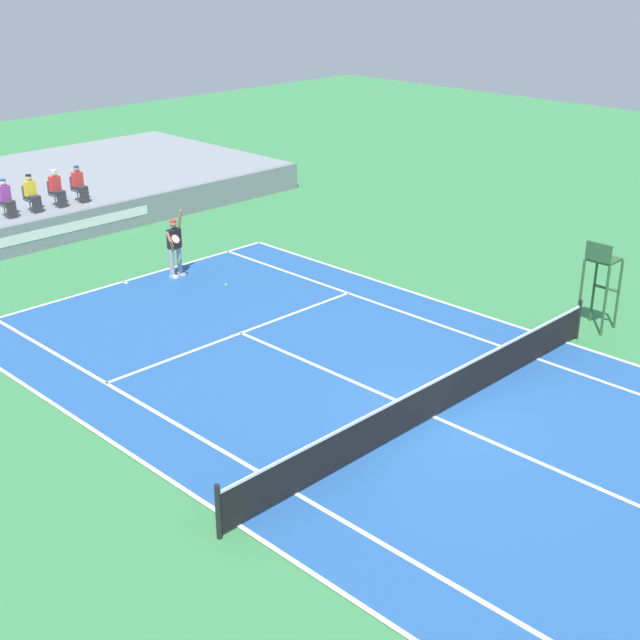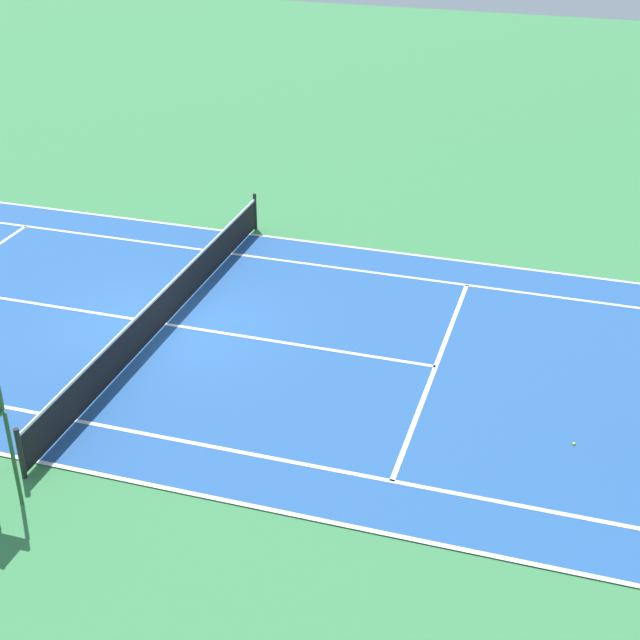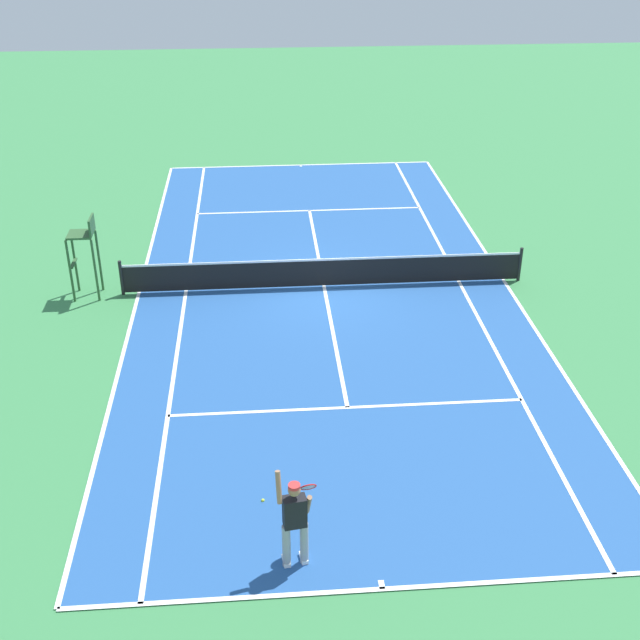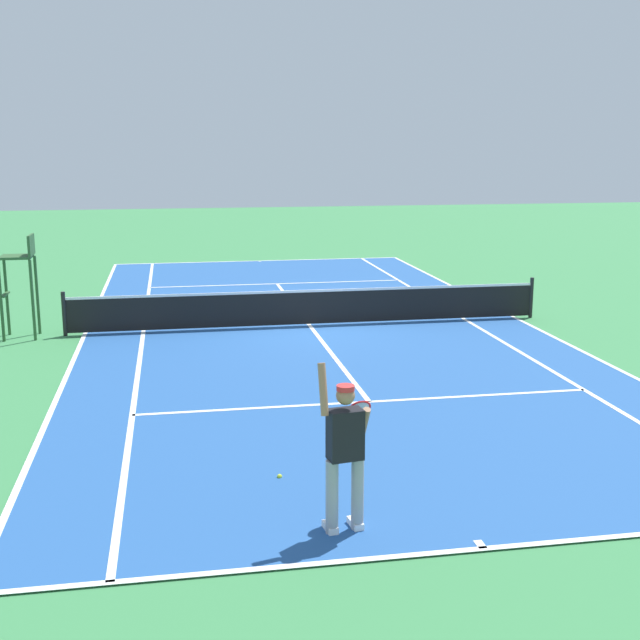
% 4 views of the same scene
% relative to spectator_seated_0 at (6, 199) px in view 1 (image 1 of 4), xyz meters
% --- Properties ---
extents(ground_plane, '(80.00, 80.00, 0.00)m').
position_rel_spectator_seated_0_xyz_m(ground_plane, '(0.66, -17.56, -1.66)').
color(ground_plane, '#387F47').
extents(court, '(11.08, 23.88, 0.03)m').
position_rel_spectator_seated_0_xyz_m(court, '(0.66, -17.56, -1.65)').
color(court, '#235193').
rests_on(court, ground).
extents(net, '(11.98, 0.10, 1.07)m').
position_rel_spectator_seated_0_xyz_m(net, '(0.66, -17.56, -1.14)').
color(net, black).
rests_on(net, ground).
extents(barrier_wall, '(23.31, 0.25, 1.05)m').
position_rel_spectator_seated_0_xyz_m(barrier_wall, '(0.66, -1.01, -1.13)').
color(barrier_wall, gray).
rests_on(barrier_wall, ground).
extents(spectator_seated_0, '(0.44, 0.60, 1.27)m').
position_rel_spectator_seated_0_xyz_m(spectator_seated_0, '(0.00, 0.00, 0.00)').
color(spectator_seated_0, '#474C56').
rests_on(spectator_seated_0, bleacher_platform).
extents(spectator_seated_1, '(0.44, 0.60, 1.27)m').
position_rel_spectator_seated_0_xyz_m(spectator_seated_1, '(0.92, 0.00, 0.00)').
color(spectator_seated_1, '#474C56').
rests_on(spectator_seated_1, bleacher_platform).
extents(spectator_seated_2, '(0.44, 0.60, 1.27)m').
position_rel_spectator_seated_0_xyz_m(spectator_seated_2, '(1.86, 0.00, 0.00)').
color(spectator_seated_2, '#474C56').
rests_on(spectator_seated_2, bleacher_platform).
extents(spectator_seated_3, '(0.44, 0.60, 1.27)m').
position_rel_spectator_seated_0_xyz_m(spectator_seated_3, '(2.75, 0.00, 0.00)').
color(spectator_seated_3, '#474C56').
rests_on(spectator_seated_3, bleacher_platform).
extents(tennis_player, '(0.75, 0.71, 2.08)m').
position_rel_spectator_seated_0_xyz_m(tennis_player, '(2.11, -6.41, -0.66)').
color(tennis_player, '#9E9EA3').
rests_on(tennis_player, ground).
extents(tennis_ball, '(0.07, 0.07, 0.07)m').
position_rel_spectator_seated_0_xyz_m(tennis_ball, '(2.66, -8.10, -1.62)').
color(tennis_ball, '#D1E533').
rests_on(tennis_ball, ground).
extents(umpire_chair, '(0.77, 0.77, 2.44)m').
position_rel_spectator_seated_0_xyz_m(umpire_chair, '(7.52, -17.56, -0.10)').
color(umpire_chair, '#2D562D').
rests_on(umpire_chair, ground).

